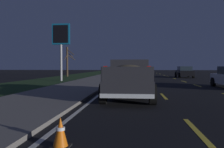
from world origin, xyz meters
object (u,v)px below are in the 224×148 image
(pickup_truck, at_px, (129,78))
(traffic_cone_near, at_px, (60,133))
(gas_price_sign, at_px, (61,38))
(bare_tree_far, at_px, (68,61))
(sedan_black, at_px, (184,72))

(pickup_truck, xyz_separation_m, traffic_cone_near, (-7.05, 1.11, -0.70))
(gas_price_sign, height_order, bare_tree_far, gas_price_sign)
(pickup_truck, bearing_deg, gas_price_sign, 30.08)
(gas_price_sign, relative_size, traffic_cone_near, 10.43)
(gas_price_sign, relative_size, bare_tree_far, 1.36)
(gas_price_sign, bearing_deg, sedan_black, -58.18)
(gas_price_sign, xyz_separation_m, bare_tree_far, (10.32, 2.33, -2.14))
(sedan_black, height_order, bare_tree_far, bare_tree_far)
(gas_price_sign, bearing_deg, bare_tree_far, 12.73)
(sedan_black, relative_size, traffic_cone_near, 7.62)
(sedan_black, bearing_deg, gas_price_sign, 121.82)
(pickup_truck, xyz_separation_m, bare_tree_far, (23.34, 9.87, 1.37))
(gas_price_sign, height_order, traffic_cone_near, gas_price_sign)
(pickup_truck, bearing_deg, traffic_cone_near, 171.03)
(traffic_cone_near, bearing_deg, pickup_truck, -8.97)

